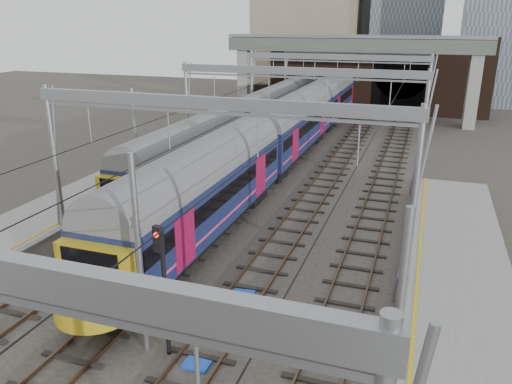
% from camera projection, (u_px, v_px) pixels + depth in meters
% --- Properties ---
extents(tracks, '(14.40, 80.00, 0.22)m').
position_uv_depth(tracks, '(264.00, 216.00, 28.88)').
color(tracks, '#4C3828').
rests_on(tracks, ground).
extents(overhead_line, '(16.80, 80.00, 8.00)m').
position_uv_depth(overhead_line, '(296.00, 88.00, 32.53)').
color(overhead_line, gray).
rests_on(overhead_line, ground).
extents(retaining_wall, '(28.00, 2.75, 9.00)m').
position_uv_depth(retaining_wall, '(371.00, 76.00, 60.03)').
color(retaining_wall, '#322016').
rests_on(retaining_wall, ground).
extents(overbridge, '(28.00, 3.00, 9.25)m').
position_uv_depth(overbridge, '(353.00, 54.00, 54.20)').
color(overbridge, gray).
rests_on(overbridge, ground).
extents(train_main, '(3.05, 70.53, 5.17)m').
position_uv_depth(train_main, '(316.00, 108.00, 48.56)').
color(train_main, black).
rests_on(train_main, ground).
extents(train_second, '(2.78, 48.16, 4.78)m').
position_uv_depth(train_second, '(266.00, 114.00, 46.67)').
color(train_second, black).
rests_on(train_second, ground).
extents(signal_near_centre, '(0.38, 0.46, 4.78)m').
position_uv_depth(signal_near_centre, '(163.00, 276.00, 15.97)').
color(signal_near_centre, black).
rests_on(signal_near_centre, ground).
extents(equip_cover_a, '(0.77, 0.58, 0.09)m').
position_uv_depth(equip_cover_a, '(182.00, 309.00, 19.58)').
color(equip_cover_a, blue).
rests_on(equip_cover_a, ground).
extents(equip_cover_b, '(0.96, 0.74, 0.10)m').
position_uv_depth(equip_cover_b, '(244.00, 294.00, 20.60)').
color(equip_cover_b, blue).
rests_on(equip_cover_b, ground).
extents(equip_cover_c, '(0.89, 0.64, 0.10)m').
position_uv_depth(equip_cover_c, '(197.00, 365.00, 16.38)').
color(equip_cover_c, blue).
rests_on(equip_cover_c, ground).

